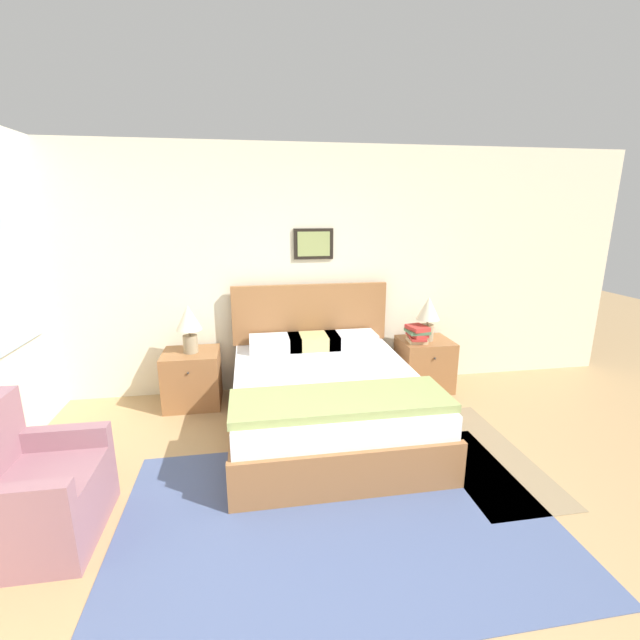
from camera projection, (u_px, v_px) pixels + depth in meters
name	position (u px, v px, depth m)	size (l,w,h in m)	color
ground_plane	(374.00, 600.00, 2.20)	(16.00, 16.00, 0.00)	tan
wall_back	(303.00, 271.00, 4.59)	(7.37, 0.09, 2.60)	beige
area_rug_main	(338.00, 518.00, 2.78)	(2.79, 1.82, 0.01)	#47567F
area_rug_bedside	(479.00, 452.00, 3.53)	(0.70, 1.57, 0.01)	#897556
bed	(325.00, 397.00, 3.85)	(1.66, 1.99, 1.18)	#936038
armchair	(33.00, 495.00, 2.55)	(0.65, 0.73, 0.86)	#8E606B
nightstand_near_window	(192.00, 378.00, 4.35)	(0.55, 0.52, 0.56)	#936038
nightstand_by_door	(424.00, 364.00, 4.75)	(0.55, 0.52, 0.56)	#936038
table_lamp_near_window	(189.00, 323.00, 4.20)	(0.25, 0.25, 0.48)	gray
table_lamp_by_door	(428.00, 313.00, 4.59)	(0.25, 0.25, 0.48)	gray
book_thick_bottom	(417.00, 340.00, 4.61)	(0.21, 0.23, 0.04)	beige
book_hardcover_middle	(417.00, 337.00, 4.60)	(0.20, 0.29, 0.03)	#B7332D
book_novel_upper	(417.00, 334.00, 4.59)	(0.19, 0.25, 0.04)	#B7332D
book_slim_near_top	(417.00, 331.00, 4.58)	(0.22, 0.23, 0.03)	#4C7551
book_paperback_top	(418.00, 328.00, 4.57)	(0.22, 0.27, 0.04)	#B7332D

